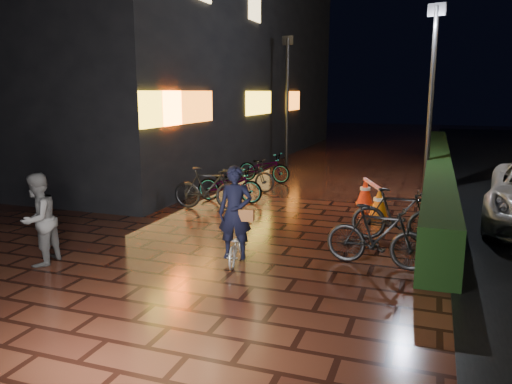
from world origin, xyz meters
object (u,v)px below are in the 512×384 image
at_px(bystander_person, 38,220).
at_px(traffic_barrier, 372,196).
at_px(cyclist, 236,228).
at_px(cart_assembly, 438,183).

height_order(bystander_person, traffic_barrier, bystander_person).
relative_size(cyclist, cart_assembly, 1.90).
distance_m(bystander_person, cyclist, 3.48).
height_order(bystander_person, cart_assembly, bystander_person).
relative_size(bystander_person, cyclist, 0.93).
xyz_separation_m(bystander_person, traffic_barrier, (5.04, 6.22, -0.46)).
height_order(traffic_barrier, cart_assembly, cart_assembly).
bearing_deg(cart_assembly, bystander_person, -129.13).
bearing_deg(bystander_person, traffic_barrier, 133.55).
bearing_deg(bystander_person, cyclist, 103.29).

